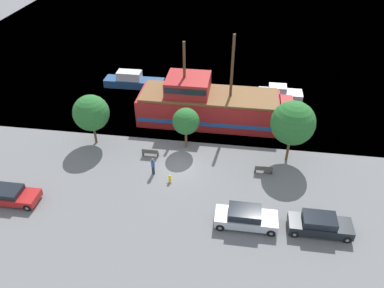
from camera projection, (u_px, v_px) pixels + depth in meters
ground_plane at (179, 166)px, 34.67m from camera, size 160.00×160.00×0.00m
water_surface at (219, 19)px, 69.97m from camera, size 80.00×80.00×0.00m
pirate_ship at (208, 105)px, 40.09m from camera, size 16.21×5.17×9.76m
moored_boat_dockside at (133, 81)px, 47.32m from camera, size 7.51×1.98×1.99m
moored_boat_outer at (280, 93)px, 45.01m from camera, size 5.18×2.05×1.54m
parked_car_curb_front at (320, 224)px, 27.92m from camera, size 4.67×1.84×1.52m
parked_car_curb_mid at (246, 217)px, 28.44m from camera, size 4.74×1.92×1.62m
parked_car_curb_rear at (8, 195)px, 30.61m from camera, size 4.98×1.92×1.31m
fire_hydrant at (170, 178)px, 32.68m from camera, size 0.42×0.25×0.76m
bench_promenade_east at (150, 152)px, 35.67m from camera, size 1.56×0.45×0.85m
bench_promenade_west at (264, 169)px, 33.62m from camera, size 1.57×0.45×0.85m
pedestrian_walking_near at (153, 166)px, 33.30m from camera, size 0.32×0.32×1.73m
tree_row_east at (91, 113)px, 35.75m from camera, size 3.49×3.49×5.20m
tree_row_mideast at (186, 121)px, 35.41m from camera, size 2.58×2.58×4.28m
tree_row_midwest at (293, 123)px, 33.13m from camera, size 3.99×3.99×6.08m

